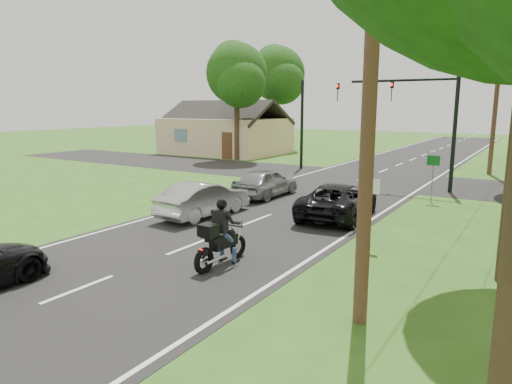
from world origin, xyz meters
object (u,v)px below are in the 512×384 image
utility_pole_far (497,93)px  motorcycle_rider (220,239)px  silver_sedan (204,199)px  sign_white (371,196)px  utility_pole_near (371,61)px  sign_green (433,167)px  dark_suv (339,200)px  silver_suv (266,182)px  traffic_signal (417,109)px

utility_pole_far → motorcycle_rider: bearing=-100.8°
silver_sedan → sign_white: bearing=179.9°
silver_sedan → sign_white: (6.80, -0.37, 0.90)m
utility_pole_near → sign_green: 13.50m
dark_suv → silver_suv: 4.95m
sign_green → sign_white: bearing=-91.4°
motorcycle_rider → sign_green: (3.04, 11.85, 0.86)m
traffic_signal → utility_pole_far: utility_pole_far is taller
motorcycle_rider → traffic_signal: 15.32m
utility_pole_far → sign_green: size_ratio=4.71×
silver_sedan → traffic_signal: bearing=-114.0°
silver_suv → sign_green: 7.63m
traffic_signal → utility_pole_near: 16.28m
motorcycle_rider → sign_green: bearing=77.3°
traffic_signal → sign_green: (1.56, -3.02, -2.54)m
utility_pole_near → sign_white: size_ratio=4.71×
utility_pole_near → utility_pole_far: bearing=90.0°
dark_suv → motorcycle_rider: bearing=79.2°
motorcycle_rider → utility_pole_near: 6.25m
utility_pole_near → sign_white: 6.26m
dark_suv → silver_suv: silver_suv is taller
silver_sedan → utility_pole_far: bearing=-111.0°
silver_suv → sign_white: (6.79, -5.08, 0.89)m
motorcycle_rider → silver_suv: bearing=115.6°
sign_green → dark_suv: bearing=-116.5°
silver_suv → utility_pole_far: utility_pole_far is taller
silver_sedan → silver_suv: size_ratio=1.02×
silver_suv → traffic_signal: bearing=-132.0°
silver_sedan → utility_pole_far: utility_pole_far is taller
utility_pole_near → utility_pole_far: size_ratio=1.00×
motorcycle_rider → sign_white: sign_white is taller
traffic_signal → utility_pole_near: (2.86, -16.00, 0.95)m
dark_suv → sign_white: 3.92m
dark_suv → sign_green: (2.46, 4.93, 0.91)m
sign_green → silver_suv: bearing=-157.3°
motorcycle_rider → dark_suv: motorcycle_rider is taller
utility_pole_near → sign_white: (-1.50, 4.98, -3.49)m
dark_suv → sign_green: 5.59m
traffic_signal → motorcycle_rider: bearing=-95.7°
motorcycle_rider → utility_pole_near: size_ratio=0.22×
motorcycle_rider → utility_pole_far: utility_pole_far is taller
silver_sedan → sign_green: 10.39m
sign_green → silver_sedan: bearing=-132.5°
motorcycle_rider → sign_white: (2.84, 3.85, 0.86)m
silver_sedan → utility_pole_near: 10.81m
motorcycle_rider → dark_suv: 6.94m
dark_suv → utility_pole_near: (3.76, -8.05, 4.40)m
silver_suv → utility_pole_near: (8.29, -10.06, 4.38)m
silver_suv → traffic_signal: size_ratio=0.64×
utility_pole_near → traffic_signal: bearing=100.1°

